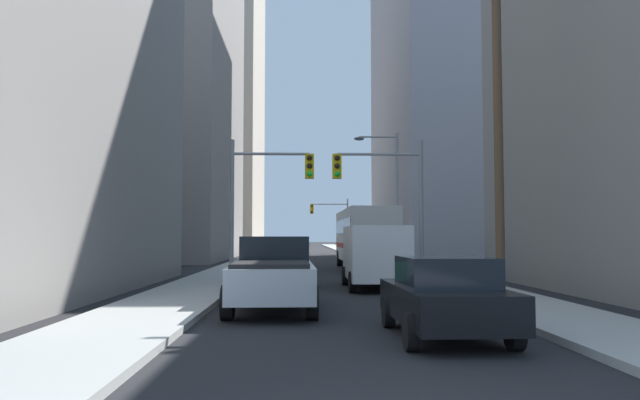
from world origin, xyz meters
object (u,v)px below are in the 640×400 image
Objects in this scene: sedan_blue at (288,257)px; traffic_signal_near_left at (268,186)px; city_bus at (364,236)px; traffic_signal_near_right at (383,186)px; sedan_green at (285,266)px; traffic_signal_far_right at (331,216)px; cargo_van_white at (375,253)px; sedan_black at (445,297)px; pickup_truck_silver at (274,274)px.

sedan_blue is 8.28m from traffic_signal_near_left.
city_bus is 9.75m from traffic_signal_near_right.
sedan_green is 43.76m from traffic_signal_far_right.
cargo_van_white is at bearing -102.28° from traffic_signal_near_right.
traffic_signal_far_right reaches higher than sedan_blue.
sedan_green is at bearing 105.10° from sedan_black.
city_bus is at bearing 77.42° from pickup_truck_silver.
traffic_signal_near_right is at bearing -89.79° from traffic_signal_far_right.
cargo_van_white is 11.67m from sedan_blue.
sedan_blue is (-3.38, 11.16, -0.52)m from cargo_van_white.
city_bus reaches higher than cargo_van_white.
cargo_van_white reaches higher than sedan_green.
traffic_signal_near_right is (4.89, 0.00, 0.02)m from traffic_signal_near_left.
city_bus is 2.72× the size of sedan_black.
city_bus is 13.15m from cargo_van_white.
sedan_black is 1.00× the size of sedan_blue.
sedan_black is 22.34m from sedan_blue.
pickup_truck_silver reaches higher than sedan_blue.
sedan_blue is 0.70× the size of traffic_signal_far_right.
cargo_van_white is 44.82m from traffic_signal_far_right.
cargo_van_white is 4.59m from traffic_signal_near_right.
traffic_signal_near_right is 41.14m from traffic_signal_far_right.
sedan_black and sedan_green have the same top height.
city_bus is at bearing 24.05° from sedan_blue.
pickup_truck_silver is 5.60m from sedan_black.
pickup_truck_silver is 0.91× the size of traffic_signal_near_right.
traffic_signal_far_right is at bearing 85.50° from pickup_truck_silver.
traffic_signal_near_right is at bearing 0.00° from traffic_signal_near_left.
sedan_green is 0.71× the size of traffic_signal_far_right.
traffic_signal_near_left is at bearing -118.07° from city_bus.
cargo_van_white is at bearing -73.15° from sedan_blue.
traffic_signal_far_right is at bearing 90.61° from city_bus.
pickup_truck_silver is at bearing -94.50° from traffic_signal_far_right.
sedan_blue is at bearing -96.81° from traffic_signal_far_right.
sedan_black is 0.71× the size of traffic_signal_far_right.
traffic_signal_far_right is (0.63, 44.73, 2.77)m from cargo_van_white.
traffic_signal_near_right is (4.16, -7.57, 3.28)m from sedan_blue.
cargo_van_white is at bearing 89.98° from sedan_black.
sedan_green and sedan_blue have the same top height.
sedan_black is at bearing -52.65° from pickup_truck_silver.
sedan_green is at bearing 89.22° from pickup_truck_silver.
traffic_signal_far_right is at bearing 89.19° from cargo_van_white.
city_bus is 2.73× the size of sedan_blue.
cargo_van_white is at bearing -41.15° from traffic_signal_near_left.
traffic_signal_near_left and traffic_signal_far_right have the same top height.
traffic_signal_near_right reaches higher than city_bus.
traffic_signal_far_right is (3.93, 43.46, 3.29)m from sedan_green.
cargo_van_white is (-0.97, -13.10, -0.64)m from city_bus.
pickup_truck_silver is 1.28× the size of sedan_black.
cargo_van_white is at bearing 62.28° from pickup_truck_silver.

